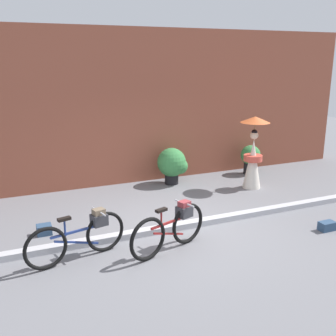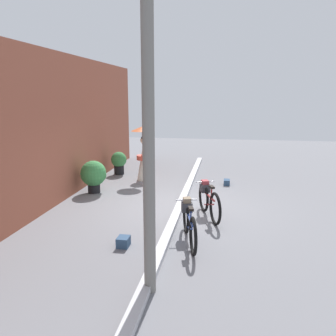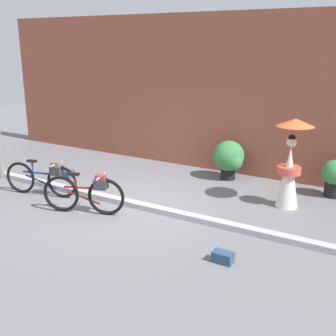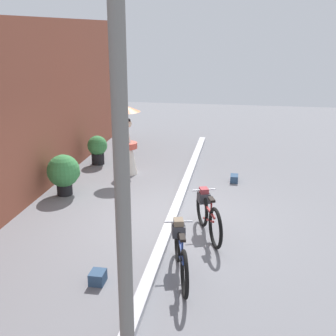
{
  "view_description": "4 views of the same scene",
  "coord_description": "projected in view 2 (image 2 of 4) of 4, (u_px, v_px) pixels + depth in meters",
  "views": [
    {
      "loc": [
        -3.25,
        -6.83,
        3.36
      ],
      "look_at": [
        -0.24,
        0.17,
        1.26
      ],
      "focal_mm": 42.63,
      "sensor_mm": 36.0,
      "label": 1
    },
    {
      "loc": [
        -8.91,
        -1.16,
        3.01
      ],
      "look_at": [
        0.26,
        0.38,
        1.03
      ],
      "focal_mm": 37.05,
      "sensor_mm": 36.0,
      "label": 2
    },
    {
      "loc": [
        5.01,
        -6.95,
        3.41
      ],
      "look_at": [
        0.56,
        0.56,
        0.81
      ],
      "focal_mm": 45.33,
      "sensor_mm": 36.0,
      "label": 3
    },
    {
      "loc": [
        -8.52,
        -1.33,
        3.92
      ],
      "look_at": [
        0.16,
        0.13,
        1.1
      ],
      "focal_mm": 46.88,
      "sensor_mm": 36.0,
      "label": 4
    }
  ],
  "objects": [
    {
      "name": "bicycle_far_side",
      "position": [
        208.0,
        200.0,
        8.61
      ],
      "size": [
        1.67,
        0.69,
        0.86
      ],
      "color": "black",
      "rests_on": "ground_plane"
    },
    {
      "name": "potted_plant_small",
      "position": [
        94.0,
        175.0,
        10.75
      ],
      "size": [
        0.81,
        0.79,
        1.01
      ],
      "color": "black",
      "rests_on": "ground_plane"
    },
    {
      "name": "backpack_spare",
      "position": [
        227.0,
        182.0,
        11.74
      ],
      "size": [
        0.33,
        0.2,
        0.18
      ],
      "color": "navy",
      "rests_on": "ground_plane"
    },
    {
      "name": "person_with_parasol",
      "position": [
        143.0,
        154.0,
        12.25
      ],
      "size": [
        0.77,
        0.77,
        1.91
      ],
      "color": "silver",
      "rests_on": "ground_plane"
    },
    {
      "name": "utility_pole",
      "position": [
        148.0,
        138.0,
        4.92
      ],
      "size": [
        0.18,
        0.18,
        4.8
      ],
      "primitive_type": "cylinder",
      "color": "slate",
      "rests_on": "ground_plane"
    },
    {
      "name": "ground_plane",
      "position": [
        180.0,
        207.0,
        9.41
      ],
      "size": [
        30.0,
        30.0,
        0.0
      ],
      "primitive_type": "plane",
      "color": "slate"
    },
    {
      "name": "bicycle_near_officer",
      "position": [
        189.0,
        221.0,
        7.17
      ],
      "size": [
        1.8,
        0.59,
        0.83
      ],
      "color": "black",
      "rests_on": "ground_plane"
    },
    {
      "name": "backpack_on_pavement",
      "position": [
        124.0,
        242.0,
        6.97
      ],
      "size": [
        0.28,
        0.24,
        0.2
      ],
      "color": "navy",
      "rests_on": "ground_plane"
    },
    {
      "name": "sidewalk_curb",
      "position": [
        180.0,
        205.0,
        9.39
      ],
      "size": [
        14.0,
        0.2,
        0.12
      ],
      "primitive_type": "cube",
      "color": "#B2B2B7",
      "rests_on": "ground_plane"
    },
    {
      "name": "potted_plant_by_door",
      "position": [
        119.0,
        161.0,
        13.24
      ],
      "size": [
        0.6,
        0.59,
        0.87
      ],
      "color": "black",
      "rests_on": "ground_plane"
    },
    {
      "name": "building_wall",
      "position": [
        52.0,
        129.0,
        9.56
      ],
      "size": [
        14.0,
        0.4,
        4.16
      ],
      "primitive_type": "cube",
      "color": "brown",
      "rests_on": "ground_plane"
    }
  ]
}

